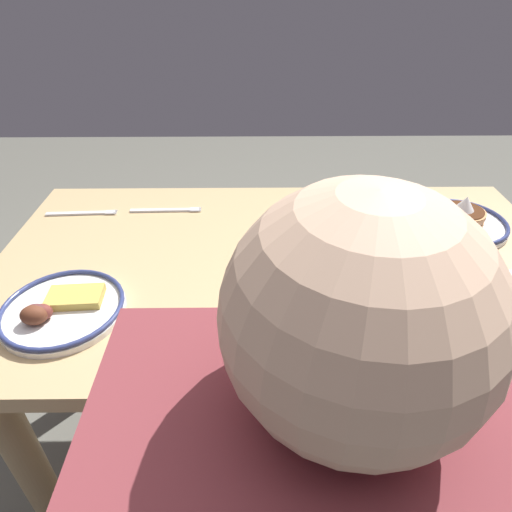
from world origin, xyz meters
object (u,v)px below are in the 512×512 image
(drinking_glass, at_px, (349,241))
(fork_near, at_px, (82,213))
(plate_near_main, at_px, (460,220))
(plate_center_pancakes, at_px, (61,309))
(fork_far, at_px, (166,210))
(tea_spoon, at_px, (399,352))

(drinking_glass, distance_m, fork_near, 0.75)
(plate_near_main, xyz_separation_m, fork_near, (1.04, -0.08, -0.02))
(plate_near_main, xyz_separation_m, plate_center_pancakes, (0.95, 0.34, -0.00))
(plate_center_pancakes, relative_size, fork_near, 1.24)
(plate_near_main, relative_size, plate_center_pancakes, 0.99)
(drinking_glass, distance_m, fork_far, 0.53)
(fork_near, bearing_deg, plate_center_pancakes, 102.55)
(drinking_glass, xyz_separation_m, fork_far, (0.47, -0.24, -0.05))
(plate_near_main, bearing_deg, drinking_glass, 24.14)
(tea_spoon, bearing_deg, plate_near_main, -122.72)
(drinking_glass, height_order, fork_near, drinking_glass)
(drinking_glass, bearing_deg, tea_spoon, 97.94)
(plate_near_main, height_order, plate_center_pancakes, plate_near_main)
(plate_center_pancakes, distance_m, fork_far, 0.46)
(fork_near, distance_m, tea_spoon, 0.92)
(fork_far, distance_m, tea_spoon, 0.75)
(plate_near_main, distance_m, drinking_glass, 0.37)
(plate_center_pancakes, bearing_deg, fork_near, -77.45)
(plate_near_main, distance_m, fork_near, 1.04)
(plate_center_pancakes, distance_m, tea_spoon, 0.67)
(fork_far, bearing_deg, tea_spoon, 133.30)
(fork_near, relative_size, tea_spoon, 1.15)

